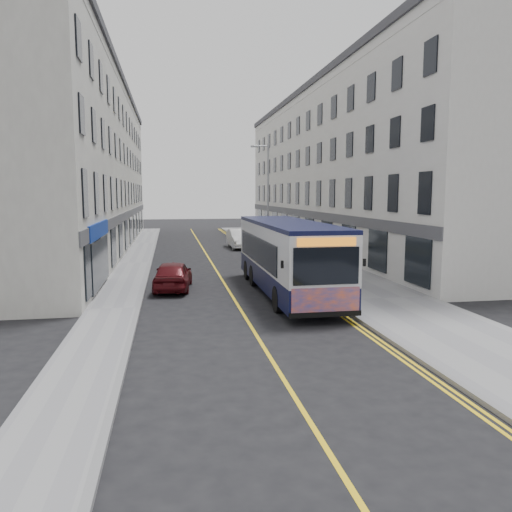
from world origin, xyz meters
name	(u,v)px	position (x,y,z in m)	size (l,w,h in m)	color
ground	(235,300)	(0.00, 0.00, 0.00)	(140.00, 140.00, 0.00)	black
pavement_east	(302,259)	(6.25, 12.00, 0.06)	(4.50, 64.00, 0.12)	gray
pavement_west	(135,263)	(-5.00, 12.00, 0.06)	(2.00, 64.00, 0.12)	gray
kerb_east	(270,260)	(4.00, 12.00, 0.07)	(0.18, 64.00, 0.13)	slate
kerb_west	(150,263)	(-4.00, 12.00, 0.07)	(0.18, 64.00, 0.13)	slate
road_centre_line	(211,262)	(0.00, 12.00, 0.00)	(0.12, 64.00, 0.01)	yellow
road_dbl_yellow_inner	(264,261)	(3.55, 12.00, 0.00)	(0.10, 64.00, 0.01)	yellow
road_dbl_yellow_outer	(266,261)	(3.75, 12.00, 0.00)	(0.10, 64.00, 0.01)	yellow
terrace_east	(334,171)	(11.50, 21.00, 6.50)	(6.00, 46.00, 13.00)	silver
terrace_west	(88,169)	(-9.00, 21.00, 6.50)	(6.00, 46.00, 13.00)	beige
streetlamp	(267,196)	(4.17, 14.00, 4.38)	(1.32, 0.18, 8.00)	gray
city_bus	(287,255)	(2.54, 0.88, 1.82)	(2.67, 11.45, 3.33)	black
bicycle	(314,274)	(4.40, 2.88, 0.57)	(0.60, 1.71, 0.90)	black
pedestrian_near	(305,246)	(6.51, 12.17, 0.97)	(0.62, 0.41, 1.70)	olive
pedestrian_far	(320,242)	(8.00, 13.55, 1.07)	(0.93, 0.72, 1.91)	black
car_white	(240,239)	(3.10, 20.50, 0.79)	(1.68, 4.81, 1.59)	white
car_maroon	(173,275)	(-2.60, 2.84, 0.71)	(1.67, 4.14, 1.41)	#500D12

